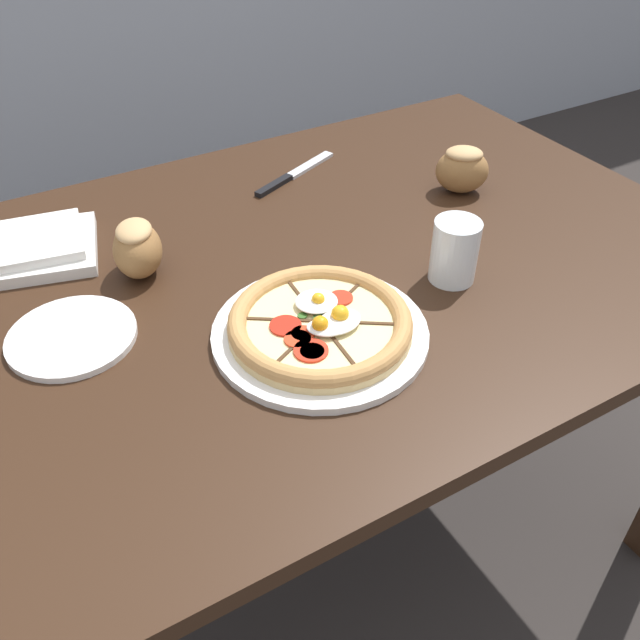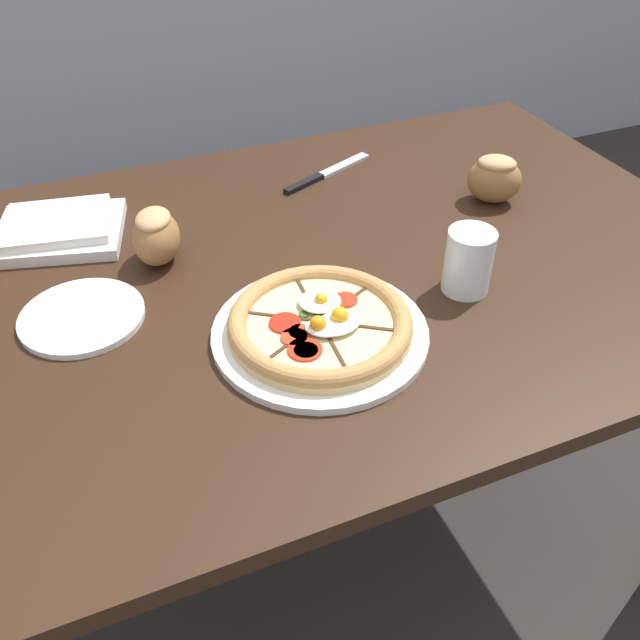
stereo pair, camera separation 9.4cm
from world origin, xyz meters
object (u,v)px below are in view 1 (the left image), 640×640
object	(u,v)px
knife_main	(294,174)
side_saucer	(72,337)
dining_table	(300,312)
water_glass	(454,254)
pizza	(320,326)
bread_piece_mid	(137,248)
napkin_folded	(30,248)
bread_piece_near	(462,169)

from	to	relation	value
knife_main	side_saucer	size ratio (longest dim) A/B	1.20
dining_table	side_saucer	world-z (taller)	side_saucer
water_glass	side_saucer	world-z (taller)	water_glass
pizza	bread_piece_mid	world-z (taller)	bread_piece_mid
napkin_folded	side_saucer	distance (m)	0.25
pizza	dining_table	bearing A→B (deg)	70.99
pizza	napkin_folded	bearing A→B (deg)	126.72
bread_piece_near	side_saucer	distance (m)	0.76
bread_piece_near	bread_piece_mid	xyz separation A→B (m)	(-0.62, 0.04, 0.00)
pizza	bread_piece_near	xyz separation A→B (m)	(0.45, 0.24, 0.03)
side_saucer	knife_main	bearing A→B (deg)	28.90
knife_main	side_saucer	bearing A→B (deg)	-174.06
bread_piece_near	water_glass	world-z (taller)	water_glass
pizza	water_glass	world-z (taller)	water_glass
water_glass	bread_piece_near	bearing A→B (deg)	48.26
dining_table	knife_main	distance (m)	0.33
pizza	napkin_folded	xyz separation A→B (m)	(-0.31, 0.42, -0.00)
bread_piece_mid	water_glass	size ratio (longest dim) A/B	1.19
dining_table	knife_main	bearing A→B (deg)	62.95
dining_table	side_saucer	bearing A→B (deg)	-179.99
napkin_folded	bread_piece_mid	size ratio (longest dim) A/B	2.03
bread_piece_near	napkin_folded	bearing A→B (deg)	166.76
napkin_folded	side_saucer	size ratio (longest dim) A/B	1.36
napkin_folded	knife_main	distance (m)	0.51
bread_piece_near	bread_piece_mid	size ratio (longest dim) A/B	1.02
napkin_folded	side_saucer	bearing A→B (deg)	-89.16
dining_table	napkin_folded	distance (m)	0.46
pizza	side_saucer	xyz separation A→B (m)	(-0.31, 0.17, -0.01)
bread_piece_near	bread_piece_mid	distance (m)	0.62
bread_piece_near	water_glass	distance (m)	0.29
pizza	napkin_folded	size ratio (longest dim) A/B	1.25
bread_piece_mid	knife_main	xyz separation A→B (m)	(0.37, 0.17, -0.04)
water_glass	dining_table	bearing A→B (deg)	141.99
knife_main	bread_piece_near	bearing A→B (deg)	-64.08
water_glass	side_saucer	xyz separation A→B (m)	(-0.56, 0.15, -0.04)
bread_piece_near	side_saucer	bearing A→B (deg)	-174.84
dining_table	water_glass	size ratio (longest dim) A/B	13.99
pizza	bread_piece_near	world-z (taller)	bread_piece_near
knife_main	side_saucer	world-z (taller)	same
dining_table	bread_piece_mid	world-z (taller)	bread_piece_mid
side_saucer	bread_piece_near	bearing A→B (deg)	5.16
bread_piece_mid	knife_main	size ratio (longest dim) A/B	0.56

